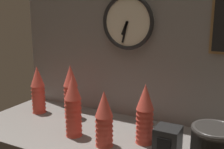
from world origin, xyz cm
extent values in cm
cube|color=slate|center=(0.00, 0.00, -2.00)|extent=(160.00, 56.00, 4.00)
cube|color=slate|center=(0.00, 26.50, 52.50)|extent=(160.00, 3.00, 105.00)
cone|color=#DB4C3D|center=(3.64, 0.06, 5.46)|extent=(7.48, 7.48, 10.92)
cone|color=#DB4C3D|center=(3.64, 0.06, 7.58)|extent=(7.48, 7.48, 10.92)
cone|color=#DB4C3D|center=(3.64, 0.06, 9.70)|extent=(7.48, 7.48, 10.92)
cone|color=#DB4C3D|center=(3.64, 0.06, 11.82)|extent=(7.48, 7.48, 10.92)
cone|color=#DB4C3D|center=(3.64, 0.06, 13.94)|extent=(7.48, 7.48, 10.92)
cone|color=#DB4C3D|center=(3.64, 0.06, 16.07)|extent=(7.48, 7.48, 10.92)
cone|color=#DB4C3D|center=(3.64, 0.06, 18.19)|extent=(7.48, 7.48, 10.92)
cone|color=#DB4C3D|center=(3.64, 0.06, 20.31)|extent=(7.48, 7.48, 10.92)
cone|color=#DB4C3D|center=(-26.75, -8.18, 5.46)|extent=(7.48, 7.48, 10.92)
cone|color=#DB4C3D|center=(-26.75, -8.18, 7.58)|extent=(7.48, 7.48, 10.92)
cone|color=#DB4C3D|center=(-26.75, -8.18, 9.70)|extent=(7.48, 7.48, 10.92)
cone|color=#DB4C3D|center=(-26.75, -8.18, 11.82)|extent=(7.48, 7.48, 10.92)
cone|color=#DB4C3D|center=(-26.75, -8.18, 13.94)|extent=(7.48, 7.48, 10.92)
cone|color=#DB4C3D|center=(-26.75, -8.18, 16.07)|extent=(7.48, 7.48, 10.92)
cone|color=#DB4C3D|center=(-26.75, -8.18, 18.19)|extent=(7.48, 7.48, 10.92)
cone|color=#DB4C3D|center=(-26.75, -8.18, 20.31)|extent=(7.48, 7.48, 10.92)
cone|color=#DB4C3D|center=(-26.75, -8.18, 22.43)|extent=(7.48, 7.48, 10.92)
cone|color=#DB4C3D|center=(-10.06, -10.18, 5.46)|extent=(7.48, 7.48, 10.92)
cone|color=#DB4C3D|center=(-10.06, -10.18, 7.58)|extent=(7.48, 7.48, 10.92)
cone|color=#DB4C3D|center=(-10.06, -10.18, 9.70)|extent=(7.48, 7.48, 10.92)
cone|color=#DB4C3D|center=(-10.06, -10.18, 11.82)|extent=(7.48, 7.48, 10.92)
cone|color=#DB4C3D|center=(-10.06, -10.18, 13.94)|extent=(7.48, 7.48, 10.92)
cone|color=#DB4C3D|center=(-10.06, -10.18, 16.07)|extent=(7.48, 7.48, 10.92)
cone|color=#DB4C3D|center=(-10.06, -10.18, 18.19)|extent=(7.48, 7.48, 10.92)
cone|color=#DB4C3D|center=(-60.64, 6.81, 5.46)|extent=(7.48, 7.48, 10.92)
cone|color=#DB4C3D|center=(-60.64, 6.81, 7.58)|extent=(7.48, 7.48, 10.92)
cone|color=#DB4C3D|center=(-60.64, 6.81, 9.70)|extent=(7.48, 7.48, 10.92)
cone|color=#DB4C3D|center=(-60.64, 6.81, 11.82)|extent=(7.48, 7.48, 10.92)
cone|color=#DB4C3D|center=(-60.64, 6.81, 13.94)|extent=(7.48, 7.48, 10.92)
cone|color=#DB4C3D|center=(-60.64, 6.81, 16.07)|extent=(7.48, 7.48, 10.92)
cone|color=#DB4C3D|center=(-60.64, 6.81, 18.19)|extent=(7.48, 7.48, 10.92)
cone|color=#DB4C3D|center=(-60.64, 6.81, 20.31)|extent=(7.48, 7.48, 10.92)
cone|color=#DB4C3D|center=(-40.52, 9.12, 5.46)|extent=(7.48, 7.48, 10.92)
cone|color=#DB4C3D|center=(-40.52, 9.12, 7.58)|extent=(7.48, 7.48, 10.92)
cone|color=#DB4C3D|center=(-40.52, 9.12, 9.70)|extent=(7.48, 7.48, 10.92)
cone|color=#DB4C3D|center=(-40.52, 9.12, 11.82)|extent=(7.48, 7.48, 10.92)
cone|color=#DB4C3D|center=(-40.52, 9.12, 13.94)|extent=(7.48, 7.48, 10.92)
cone|color=#DB4C3D|center=(-40.52, 9.12, 16.07)|extent=(7.48, 7.48, 10.92)
cone|color=#DB4C3D|center=(-40.52, 9.12, 18.19)|extent=(7.48, 7.48, 10.92)
cone|color=#DB4C3D|center=(-40.52, 9.12, 20.31)|extent=(7.48, 7.48, 10.92)
cone|color=#DB4C3D|center=(-40.52, 9.12, 22.43)|extent=(7.48, 7.48, 10.92)
cylinder|color=black|center=(32.51, -9.29, 10.15)|extent=(15.41, 15.41, 4.81)
cylinder|color=black|center=(32.51, -9.29, 12.09)|extent=(15.41, 15.41, 4.81)
cylinder|color=black|center=(32.51, -9.29, 14.03)|extent=(15.41, 15.41, 4.81)
torus|color=#302D2A|center=(32.51, -9.29, 15.71)|extent=(15.90, 15.90, 1.73)
cylinder|color=beige|center=(-15.48, 23.90, 49.02)|extent=(26.32, 1.80, 26.32)
torus|color=black|center=(-15.48, 23.09, 49.02)|extent=(27.24, 1.98, 27.24)
cube|color=black|center=(-16.72, 22.60, 45.98)|extent=(3.58, 0.60, 6.54)
cube|color=black|center=(-16.67, 22.60, 44.03)|extent=(3.19, 0.60, 10.18)
cylinder|color=black|center=(-15.48, 22.60, 49.02)|extent=(1.32, 0.60, 1.32)
cube|color=black|center=(15.38, -5.65, 5.73)|extent=(9.44, 9.33, 11.45)
cube|color=black|center=(15.38, -10.51, 5.73)|extent=(5.19, 0.40, 6.41)
camera|label=1|loc=(42.75, -103.27, 55.43)|focal=45.00mm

